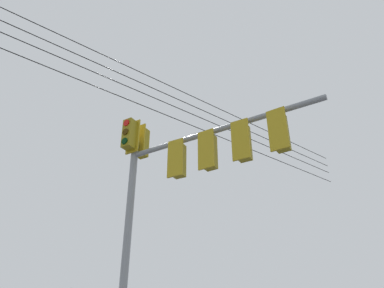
{
  "coord_description": "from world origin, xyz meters",
  "views": [
    {
      "loc": [
        -6.98,
        5.59,
        1.54
      ],
      "look_at": [
        -1.06,
        -0.28,
        6.17
      ],
      "focal_mm": 34.46,
      "sensor_mm": 36.0,
      "label": 1
    }
  ],
  "objects": [
    {
      "name": "overhead_wire_span",
      "position": [
        0.73,
        -0.71,
        8.81
      ],
      "size": [
        1.76,
        19.61,
        1.89
      ],
      "color": "black"
    },
    {
      "name": "signal_mast_assembly",
      "position": [
        -0.63,
        -0.16,
        5.43
      ],
      "size": [
        5.49,
        1.85,
        7.42
      ],
      "color": "gray",
      "rests_on": "ground"
    }
  ]
}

